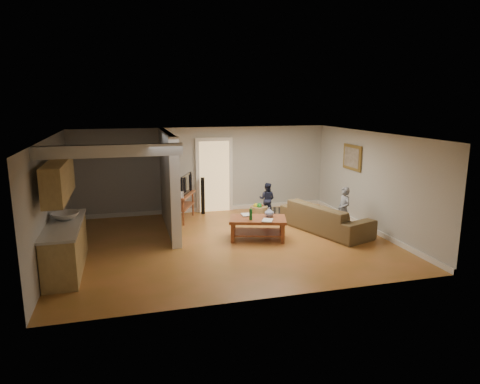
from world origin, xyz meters
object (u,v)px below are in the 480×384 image
(coffee_table, at_px, (258,223))
(toy_basket, at_px, (259,211))
(sofa, at_px, (325,231))
(speaker_right, at_px, (203,196))
(tv_console, at_px, (183,196))
(child, at_px, (343,232))
(toddler, at_px, (267,215))
(speaker_left, at_px, (178,210))

(coffee_table, xyz_separation_m, toy_basket, (0.59, 1.85, -0.23))
(sofa, height_order, toy_basket, toy_basket)
(sofa, bearing_deg, speaker_right, 28.02)
(toy_basket, bearing_deg, tv_console, 173.01)
(child, xyz_separation_m, toddler, (-1.35, 2.01, 0.00))
(tv_console, relative_size, child, 1.09)
(speaker_left, distance_m, toy_basket, 2.49)
(sofa, height_order, speaker_right, speaker_right)
(speaker_left, bearing_deg, sofa, -25.89)
(speaker_left, distance_m, speaker_right, 1.75)
(tv_console, bearing_deg, speaker_right, 62.73)
(coffee_table, distance_m, speaker_left, 2.11)
(tv_console, distance_m, child, 4.36)
(speaker_right, relative_size, toddler, 1.13)
(sofa, xyz_separation_m, coffee_table, (-1.83, -0.15, 0.41))
(coffee_table, xyz_separation_m, child, (2.23, -0.03, -0.41))
(toy_basket, bearing_deg, speaker_left, -163.19)
(child, distance_m, toddler, 2.42)
(toy_basket, bearing_deg, speaker_right, 151.63)
(speaker_right, bearing_deg, child, -26.69)
(coffee_table, distance_m, speaker_right, 2.78)
(speaker_right, height_order, toy_basket, speaker_right)
(toy_basket, xyz_separation_m, toddler, (0.29, 0.13, -0.18))
(speaker_right, xyz_separation_m, child, (3.10, -2.67, -0.54))
(sofa, distance_m, speaker_right, 3.71)
(sofa, distance_m, child, 0.44)
(sofa, height_order, coffee_table, coffee_table)
(child, bearing_deg, toy_basket, -140.78)
(tv_console, distance_m, toddler, 2.49)
(tv_console, xyz_separation_m, speaker_left, (-0.26, -0.97, -0.13))
(sofa, bearing_deg, child, -134.16)
(coffee_table, relative_size, speaker_right, 1.38)
(speaker_right, xyz_separation_m, toy_basket, (1.46, -0.79, -0.36))
(sofa, xyz_separation_m, tv_console, (-3.34, 1.95, 0.67))
(sofa, distance_m, speaker_left, 3.77)
(coffee_table, bearing_deg, tv_console, 125.62)
(tv_console, height_order, speaker_right, speaker_right)
(coffee_table, xyz_separation_m, speaker_left, (-1.77, 1.14, 0.14))
(toddler, bearing_deg, sofa, 151.69)
(speaker_right, bearing_deg, speaker_left, -106.99)
(speaker_right, distance_m, child, 4.12)
(speaker_right, distance_m, toddler, 1.94)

